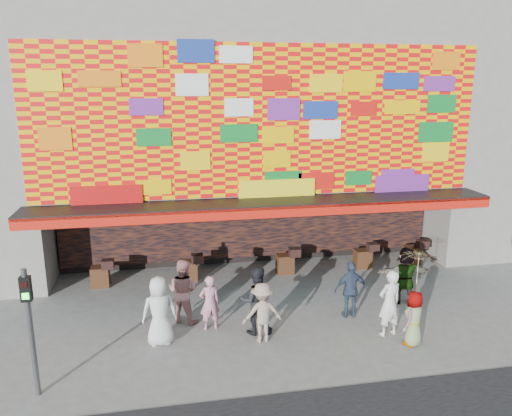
% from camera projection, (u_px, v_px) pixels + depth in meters
% --- Properties ---
extents(ground, '(90.00, 90.00, 0.00)m').
position_uv_depth(ground, '(290.00, 336.00, 13.73)').
color(ground, slate).
rests_on(ground, ground).
extents(shop_building, '(15.20, 9.40, 10.00)m').
position_uv_depth(shop_building, '(242.00, 122.00, 20.23)').
color(shop_building, gray).
rests_on(shop_building, ground).
extents(signal_left, '(0.22, 0.20, 3.00)m').
position_uv_depth(signal_left, '(29.00, 319.00, 10.72)').
color(signal_left, '#59595B').
rests_on(signal_left, ground).
extents(ped_a, '(0.98, 0.70, 1.89)m').
position_uv_depth(ped_a, '(159.00, 311.00, 13.13)').
color(ped_a, silver).
rests_on(ped_a, ground).
extents(ped_b, '(0.64, 0.47, 1.60)m').
position_uv_depth(ped_b, '(210.00, 303.00, 13.96)').
color(ped_b, '#C27D91').
rests_on(ped_b, ground).
extents(ped_c, '(0.97, 0.77, 1.93)m').
position_uv_depth(ped_c, '(256.00, 300.00, 13.72)').
color(ped_c, black).
rests_on(ped_c, ground).
extents(ped_d, '(1.11, 0.69, 1.65)m').
position_uv_depth(ped_d, '(262.00, 312.00, 13.31)').
color(ped_d, gray).
rests_on(ped_d, ground).
extents(ped_e, '(1.02, 0.43, 1.73)m').
position_uv_depth(ped_e, '(351.00, 290.00, 14.68)').
color(ped_e, '#303F55').
rests_on(ped_e, ground).
extents(ped_f, '(1.74, 0.70, 1.82)m').
position_uv_depth(ped_f, '(405.00, 275.00, 15.64)').
color(ped_f, gray).
rests_on(ped_f, ground).
extents(ped_g, '(0.87, 0.82, 1.50)m').
position_uv_depth(ped_g, '(414.00, 318.00, 13.14)').
color(ped_g, gray).
rests_on(ped_g, ground).
extents(ped_h, '(0.77, 0.59, 1.89)m').
position_uv_depth(ped_h, '(390.00, 303.00, 13.60)').
color(ped_h, silver).
rests_on(ped_h, ground).
extents(ped_i, '(1.16, 1.09, 1.90)m').
position_uv_depth(ped_i, '(183.00, 291.00, 14.39)').
color(ped_i, tan).
rests_on(ped_i, ground).
extents(parasol, '(1.06, 1.08, 1.85)m').
position_uv_depth(parasol, '(418.00, 269.00, 12.79)').
color(parasol, '#FCD89F').
rests_on(parasol, ground).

